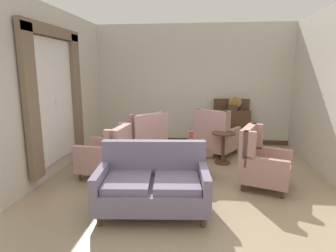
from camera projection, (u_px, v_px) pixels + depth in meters
ground at (186, 186)px, 4.95m from camera, size 8.59×8.59×0.00m
wall_back at (192, 85)px, 7.62m from camera, size 5.40×0.08×3.17m
wall_left at (62, 90)px, 5.81m from camera, size 0.08×4.29×3.17m
wall_right at (331, 92)px, 5.25m from camera, size 0.08×4.29×3.17m
baseboard_back at (191, 140)px, 7.87m from camera, size 5.24×0.03×0.12m
window_with_curtains at (55, 93)px, 5.37m from camera, size 0.12×2.03×2.58m
coffee_table at (190, 156)px, 5.26m from camera, size 0.88×0.88×0.51m
porcelain_vase at (191, 143)px, 5.27m from camera, size 0.19×0.19×0.38m
settee at (153, 184)px, 4.03m from camera, size 1.63×1.04×0.96m
armchair_back_corner at (108, 155)px, 5.34m from camera, size 0.94×0.86×0.98m
armchair_far_left at (261, 162)px, 4.85m from camera, size 1.01×1.01×1.04m
armchair_near_sideboard at (143, 143)px, 6.07m from camera, size 1.20×1.20×1.12m
armchair_beside_settee at (216, 136)px, 6.65m from camera, size 1.13×1.16×1.11m
side_table at (223, 145)px, 6.07m from camera, size 0.50×0.50×0.68m
sideboard at (231, 126)px, 7.43m from camera, size 0.93×0.35×1.24m
gramophone at (235, 101)px, 7.20m from camera, size 0.38×0.47×0.52m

